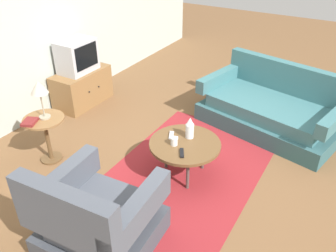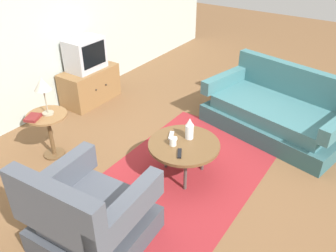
{
  "view_description": "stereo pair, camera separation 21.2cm",
  "coord_description": "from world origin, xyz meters",
  "px_view_note": "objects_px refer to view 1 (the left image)",
  "views": [
    {
      "loc": [
        -2.95,
        -1.43,
        2.61
      ],
      "look_at": [
        -0.05,
        0.28,
        0.55
      ],
      "focal_mm": 37.31,
      "sensor_mm": 36.0,
      "label": 1
    },
    {
      "loc": [
        -2.84,
        -1.61,
        2.61
      ],
      "look_at": [
        -0.05,
        0.28,
        0.55
      ],
      "focal_mm": 37.31,
      "sensor_mm": 36.0,
      "label": 2
    }
  ],
  "objects_px": {
    "couch": "(272,110)",
    "television": "(77,56)",
    "tv_remote_dark": "(182,153)",
    "tv_stand": "(82,87)",
    "vase": "(190,128)",
    "tv_remote_silver": "(171,135)",
    "book": "(30,122)",
    "table_lamp": "(39,89)",
    "coffee_table": "(185,145)",
    "mug": "(174,141)",
    "armchair": "(97,221)",
    "side_table": "(46,130)"
  },
  "relations": [
    {
      "from": "couch",
      "to": "television",
      "type": "distance_m",
      "value": 2.95
    },
    {
      "from": "television",
      "to": "tv_remote_dark",
      "type": "bearing_deg",
      "value": -112.69
    },
    {
      "from": "tv_stand",
      "to": "vase",
      "type": "height_order",
      "value": "vase"
    },
    {
      "from": "tv_remote_silver",
      "to": "book",
      "type": "height_order",
      "value": "book"
    },
    {
      "from": "tv_remote_silver",
      "to": "television",
      "type": "bearing_deg",
      "value": 45.05
    },
    {
      "from": "couch",
      "to": "tv_stand",
      "type": "distance_m",
      "value": 2.89
    },
    {
      "from": "tv_remote_dark",
      "to": "tv_remote_silver",
      "type": "distance_m",
      "value": 0.36
    },
    {
      "from": "couch",
      "to": "table_lamp",
      "type": "relative_size",
      "value": 4.42
    },
    {
      "from": "tv_remote_dark",
      "to": "coffee_table",
      "type": "bearing_deg",
      "value": -11.68
    },
    {
      "from": "mug",
      "to": "armchair",
      "type": "bearing_deg",
      "value": 175.87
    },
    {
      "from": "tv_stand",
      "to": "tv_remote_silver",
      "type": "distance_m",
      "value": 2.17
    },
    {
      "from": "coffee_table",
      "to": "book",
      "type": "relative_size",
      "value": 3.54
    },
    {
      "from": "table_lamp",
      "to": "vase",
      "type": "height_order",
      "value": "table_lamp"
    },
    {
      "from": "tv_remote_silver",
      "to": "vase",
      "type": "bearing_deg",
      "value": -91.84
    },
    {
      "from": "armchair",
      "to": "side_table",
      "type": "xyz_separation_m",
      "value": [
        0.73,
        1.38,
        0.1
      ]
    },
    {
      "from": "vase",
      "to": "couch",
      "type": "bearing_deg",
      "value": -21.38
    },
    {
      "from": "coffee_table",
      "to": "table_lamp",
      "type": "bearing_deg",
      "value": 109.63
    },
    {
      "from": "couch",
      "to": "tv_remote_silver",
      "type": "distance_m",
      "value": 1.69
    },
    {
      "from": "tv_remote_dark",
      "to": "book",
      "type": "xyz_separation_m",
      "value": [
        -0.53,
        1.67,
        0.15
      ]
    },
    {
      "from": "couch",
      "to": "armchair",
      "type": "bearing_deg",
      "value": 88.69
    },
    {
      "from": "side_table",
      "to": "table_lamp",
      "type": "xyz_separation_m",
      "value": [
        0.02,
        -0.01,
        0.53
      ]
    },
    {
      "from": "coffee_table",
      "to": "vase",
      "type": "relative_size",
      "value": 3.14
    },
    {
      "from": "tv_remote_dark",
      "to": "book",
      "type": "distance_m",
      "value": 1.76
    },
    {
      "from": "tv_stand",
      "to": "mug",
      "type": "height_order",
      "value": "tv_stand"
    },
    {
      "from": "side_table",
      "to": "book",
      "type": "bearing_deg",
      "value": 163.53
    },
    {
      "from": "armchair",
      "to": "couch",
      "type": "height_order",
      "value": "armchair"
    },
    {
      "from": "vase",
      "to": "tv_remote_dark",
      "type": "height_order",
      "value": "vase"
    },
    {
      "from": "couch",
      "to": "side_table",
      "type": "xyz_separation_m",
      "value": [
        -2.13,
        2.1,
        0.14
      ]
    },
    {
      "from": "couch",
      "to": "coffee_table",
      "type": "distance_m",
      "value": 1.65
    },
    {
      "from": "side_table",
      "to": "book",
      "type": "height_order",
      "value": "book"
    },
    {
      "from": "mug",
      "to": "tv_remote_dark",
      "type": "bearing_deg",
      "value": -125.37
    },
    {
      "from": "armchair",
      "to": "mug",
      "type": "relative_size",
      "value": 7.85
    },
    {
      "from": "side_table",
      "to": "vase",
      "type": "height_order",
      "value": "vase"
    },
    {
      "from": "coffee_table",
      "to": "mug",
      "type": "height_order",
      "value": "mug"
    },
    {
      "from": "coffee_table",
      "to": "vase",
      "type": "height_order",
      "value": "vase"
    },
    {
      "from": "side_table",
      "to": "mug",
      "type": "xyz_separation_m",
      "value": [
        0.49,
        -1.47,
        0.07
      ]
    },
    {
      "from": "vase",
      "to": "mug",
      "type": "distance_m",
      "value": 0.24
    },
    {
      "from": "coffee_table",
      "to": "book",
      "type": "distance_m",
      "value": 1.77
    },
    {
      "from": "tv_stand",
      "to": "tv_remote_dark",
      "type": "bearing_deg",
      "value": -112.84
    },
    {
      "from": "mug",
      "to": "table_lamp",
      "type": "bearing_deg",
      "value": 107.53
    },
    {
      "from": "couch",
      "to": "tv_remote_dark",
      "type": "relative_size",
      "value": 12.83
    },
    {
      "from": "tv_remote_silver",
      "to": "armchair",
      "type": "bearing_deg",
      "value": 155.67
    },
    {
      "from": "coffee_table",
      "to": "tv_remote_silver",
      "type": "height_order",
      "value": "tv_remote_silver"
    },
    {
      "from": "couch",
      "to": "television",
      "type": "relative_size",
      "value": 3.62
    },
    {
      "from": "tv_stand",
      "to": "book",
      "type": "distance_m",
      "value": 1.66
    },
    {
      "from": "television",
      "to": "book",
      "type": "relative_size",
      "value": 2.49
    },
    {
      "from": "tv_remote_silver",
      "to": "couch",
      "type": "bearing_deg",
      "value": -51.78
    },
    {
      "from": "armchair",
      "to": "couch",
      "type": "relative_size",
      "value": 0.48
    },
    {
      "from": "armchair",
      "to": "vase",
      "type": "xyz_separation_m",
      "value": [
        1.43,
        -0.16,
        0.24
      ]
    },
    {
      "from": "couch",
      "to": "television",
      "type": "height_order",
      "value": "television"
    }
  ]
}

